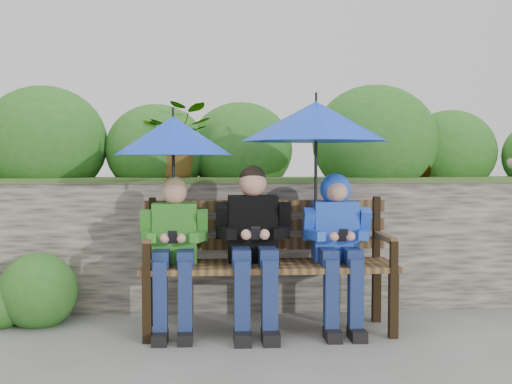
{
  "coord_description": "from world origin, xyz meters",
  "views": [
    {
      "loc": [
        -0.31,
        -4.27,
        1.18
      ],
      "look_at": [
        0.0,
        0.1,
        0.95
      ],
      "focal_mm": 45.0,
      "sensor_mm": 36.0,
      "label": 1
    }
  ],
  "objects": [
    {
      "name": "umbrella_right",
      "position": [
        0.41,
        0.06,
        1.43
      ],
      "size": [
        1.02,
        1.02,
        0.92
      ],
      "color": "#0C37D9",
      "rests_on": "ground"
    },
    {
      "name": "umbrella_left",
      "position": [
        -0.56,
        0.09,
        1.33
      ],
      "size": [
        0.8,
        0.8,
        0.84
      ],
      "color": "#0C37D9",
      "rests_on": "ground"
    },
    {
      "name": "ground",
      "position": [
        0.0,
        0.0,
        0.0
      ],
      "size": [
        60.0,
        60.0,
        0.0
      ],
      "primitive_type": "plane",
      "color": "#5F5F56",
      "rests_on": "ground"
    },
    {
      "name": "boy_left",
      "position": [
        -0.56,
        0.03,
        0.6
      ],
      "size": [
        0.45,
        0.52,
        1.06
      ],
      "color": "#45882B",
      "rests_on": "ground"
    },
    {
      "name": "garden_backdrop",
      "position": [
        -0.17,
        1.59,
        0.64
      ],
      "size": [
        8.0,
        2.87,
        1.89
      ],
      "color": "#474440",
      "rests_on": "ground"
    },
    {
      "name": "park_bench",
      "position": [
        0.08,
        0.11,
        0.52
      ],
      "size": [
        1.72,
        0.5,
        0.91
      ],
      "color": "black",
      "rests_on": "ground"
    },
    {
      "name": "boy_middle",
      "position": [
        -0.02,
        0.03,
        0.63
      ],
      "size": [
        0.51,
        0.59,
        1.13
      ],
      "color": "black",
      "rests_on": "ground"
    },
    {
      "name": "boy_right",
      "position": [
        0.56,
        0.04,
        0.65
      ],
      "size": [
        0.46,
        0.56,
        1.08
      ],
      "color": "blue",
      "rests_on": "ground"
    }
  ]
}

